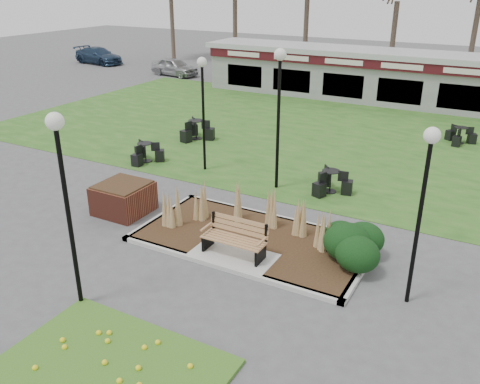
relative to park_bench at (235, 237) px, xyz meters
The scene contains 18 objects.
ground 0.64m from the park_bench, 90.00° to the right, with size 100.00×100.00×0.00m, color #515154.
lawn 11.77m from the park_bench, 90.00° to the left, with size 34.00×16.00×0.02m, color #28571B.
flower_bed 4.88m from the park_bench, 90.00° to the right, with size 4.20×3.00×0.16m.
planting_bed 1.70m from the park_bench, 40.83° to the left, with size 6.75×3.40×1.27m.
park_bench is the anchor object (origin of this frame).
brick_planter 4.47m from the park_bench, behind, with size 1.50×1.50×0.95m.
food_pavilion 19.73m from the park_bench, 90.00° to the left, with size 24.60×3.40×2.90m.
lamp_post_near_left 4.79m from the park_bench, 120.72° to the right, with size 0.36×0.36×4.40m.
lamp_post_near_right 4.98m from the park_bench, ahead, with size 0.34×0.34×4.08m.
lamp_post_mid_left 5.70m from the park_bench, 102.56° to the left, with size 0.39×0.39×4.73m.
lamp_post_mid_right 7.09m from the park_bench, 129.39° to the left, with size 0.35×0.35×4.20m.
bistro_set_a 8.25m from the park_bench, 144.82° to the left, with size 1.43×1.26×0.76m.
bistro_set_b 10.60m from the park_bench, 128.92° to the left, with size 1.58×1.55×0.86m.
bistro_set_c 5.38m from the park_bench, 82.59° to the left, with size 1.37×1.43×0.77m.
bistro_set_d 13.83m from the park_bench, 73.98° to the left, with size 1.35×1.24×0.72m.
car_silver 26.69m from the park_bench, 128.98° to the left, with size 1.52×3.77×1.28m, color #A8A9AD.
car_black 25.52m from the park_bench, 118.14° to the left, with size 1.31×3.77×1.24m, color black.
car_blue 33.84m from the park_bench, 139.05° to the left, with size 1.86×4.58×1.33m, color navy.
Camera 1 is at (5.69, -9.84, 6.81)m, focal length 38.00 mm.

